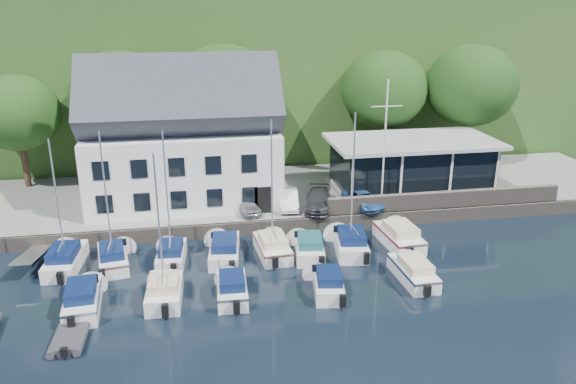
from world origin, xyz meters
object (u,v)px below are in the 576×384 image
harbor_building (183,145)px  car_dgrey (318,200)px  boat_r1_2 (167,199)px  boat_r2_2 (232,286)px  boat_r1_5 (309,245)px  car_silver (246,205)px  boat_r1_7 (399,234)px  boat_r2_3 (328,281)px  boat_r2_1 (159,224)px  boat_r1_3 (224,247)px  flagpole (385,145)px  boat_r1_4 (272,190)px  boat_r1_1 (106,200)px  boat_r2_0 (83,296)px  dinghy_1 (69,338)px  boat_r1_6 (353,184)px  car_blue (363,199)px  boat_r2_4 (413,269)px  club_pavilion (411,164)px  car_white (288,199)px  boat_r1_0 (57,200)px

harbor_building → car_dgrey: 10.92m
boat_r1_2 → boat_r2_2: bearing=-51.4°
boat_r1_5 → car_dgrey: bearing=80.3°
car_silver → boat_r1_7: (9.71, -5.25, -0.79)m
car_silver → boat_r2_3: car_silver is taller
boat_r1_5 → boat_r1_7: size_ratio=0.89×
boat_r1_5 → boat_r2_1: boat_r2_1 is taller
car_dgrey → boat_r2_3: size_ratio=0.83×
boat_r1_3 → boat_r2_2: size_ratio=1.24×
flagpole → boat_r1_4: flagpole is taller
flagpole → boat_r1_3: 13.81m
boat_r1_1 → boat_r2_1: boat_r2_1 is taller
boat_r1_4 → boat_r1_7: (8.60, 0.05, -3.66)m
boat_r2_0 → boat_r2_1: (4.26, 0.09, 3.76)m
boat_r1_5 → dinghy_1: size_ratio=2.10×
boat_r1_6 → car_blue: bearing=73.4°
boat_r1_5 → boat_r1_2: bearing=-174.7°
flagpole → boat_r1_3: bearing=-159.1°
car_dgrey → boat_r2_4: bearing=-55.0°
club_pavilion → car_dgrey: bearing=-158.8°
car_white → boat_r1_2: boat_r1_2 is taller
boat_r1_3 → boat_r2_0: (-7.88, -5.00, 0.06)m
car_silver → boat_r1_4: (1.12, -5.30, 2.88)m
boat_r1_4 → boat_r1_1: bearing=174.6°
boat_r1_5 → boat_r2_3: (0.04, -4.86, -0.02)m
harbor_building → dinghy_1: harbor_building is taller
club_pavilion → car_white: (-10.54, -2.60, -1.40)m
boat_r2_4 → boat_r2_3: bearing=-177.1°
boat_r2_0 → boat_r1_6: bearing=11.7°
harbor_building → boat_r2_1: size_ratio=1.59×
harbor_building → boat_r2_0: size_ratio=2.28×
boat_r1_0 → boat_r1_6: (17.93, -0.76, 0.22)m
boat_r1_1 → boat_r2_3: boat_r1_1 is taller
car_white → flagpole: 8.05m
boat_r1_1 → boat_r2_2: boat_r1_1 is taller
harbor_building → boat_r2_2: (2.35, -13.95, -4.63)m
boat_r2_0 → car_dgrey: bearing=29.6°
boat_r1_1 → boat_r2_4: size_ratio=1.45×
boat_r1_5 → boat_r1_6: (2.78, 0.10, 3.98)m
boat_r1_0 → boat_r2_0: bearing=-66.2°
car_white → boat_r2_3: size_ratio=0.74×
boat_r1_2 → boat_r2_0: (-4.55, -4.84, -3.49)m
club_pavilion → boat_r1_2: (-19.04, -8.42, 1.21)m
boat_r1_3 → boat_r2_3: size_ratio=1.22×
car_blue → boat_r1_4: (-7.60, -4.96, 2.84)m
boat_r2_1 → car_white: bearing=52.9°
flagpole → boat_r1_1: (-18.93, -4.59, -1.39)m
club_pavilion → boat_r2_0: 27.15m
car_blue → boat_r2_2: car_blue is taller
boat_r2_4 → boat_r1_1: bearing=161.7°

